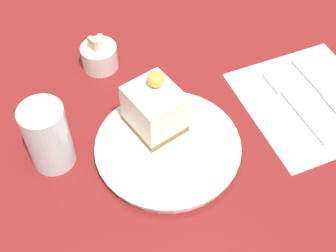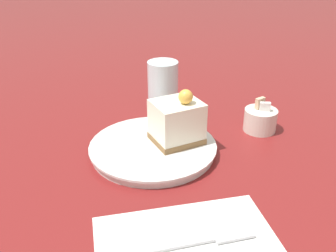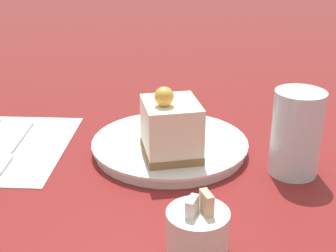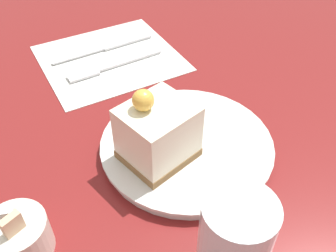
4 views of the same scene
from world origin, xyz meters
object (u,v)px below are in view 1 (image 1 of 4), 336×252
cake_slice (154,109)px  drinking_glass (48,137)px  plate (169,144)px  sugar_bowl (100,56)px  fork (290,99)px  knife (332,103)px

cake_slice → drinking_glass: cake_slice is taller
plate → cake_slice: cake_slice is taller
cake_slice → sugar_bowl: size_ratio=1.52×
cake_slice → fork: bearing=-20.8°
drinking_glass → plate: bearing=-21.0°
cake_slice → fork: (0.23, -0.05, -0.05)m
sugar_bowl → drinking_glass: bearing=-131.9°
cake_slice → fork: cake_slice is taller
cake_slice → knife: bearing=-26.0°
plate → fork: plate is taller
plate → drinking_glass: size_ratio=1.99×
knife → sugar_bowl: size_ratio=2.93×
knife → fork: bearing=148.8°
fork → sugar_bowl: 0.34m
fork → knife: size_ratio=0.90×
plate → sugar_bowl: (-0.02, 0.22, 0.01)m
plate → drinking_glass: drinking_glass is taller
plate → fork: bearing=-1.7°
cake_slice → drinking_glass: (-0.16, 0.02, 0.00)m
plate → sugar_bowl: size_ratio=3.41×
cake_slice → knife: (0.29, -0.09, -0.05)m
fork → sugar_bowl: (-0.25, 0.23, 0.02)m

